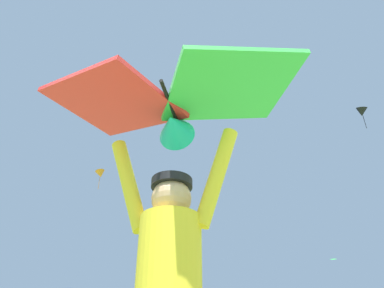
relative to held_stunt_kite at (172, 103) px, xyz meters
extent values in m
cylinder|color=yellow|center=(0.01, 0.07, -1.04)|extent=(0.38, 0.38, 0.56)
sphere|color=tan|center=(0.01, 0.07, -0.64)|extent=(0.23, 0.23, 0.23)
cylinder|color=black|center=(0.01, 0.07, -0.55)|extent=(0.27, 0.27, 0.05)
cylinder|color=yellow|center=(0.27, 0.04, -0.52)|extent=(0.29, 0.12, 0.62)
cylinder|color=yellow|center=(-0.26, 0.10, -0.52)|extent=(0.29, 0.12, 0.62)
cylinder|color=black|center=(0.01, 0.07, -0.03)|extent=(0.10, 0.66, 0.02)
cube|color=green|center=(0.39, -0.07, 0.05)|extent=(0.94, 0.87, 0.19)
cube|color=red|center=(-0.39, 0.02, 0.05)|extent=(1.01, 0.97, 0.19)
cone|color=#19B2AD|center=(0.01, 0.07, -0.13)|extent=(0.26, 0.23, 0.24)
cone|color=orange|center=(-10.30, 28.04, 15.06)|extent=(1.24, 1.16, 0.85)
cylinder|color=#A75C15|center=(-10.30, 28.04, 14.14)|extent=(0.04, 0.04, 1.20)
cube|color=orange|center=(-3.58, 15.20, 13.08)|extent=(0.91, 1.06, 1.11)
pyramid|color=yellow|center=(-1.34, 8.64, 3.95)|extent=(0.98, 0.97, 0.29)
cone|color=black|center=(11.42, 22.43, 16.50)|extent=(1.20, 1.33, 1.09)
cylinder|color=black|center=(11.42, 22.43, 15.58)|extent=(0.04, 0.04, 1.20)
pyramid|color=green|center=(9.77, 31.81, 8.07)|extent=(0.66, 0.62, 0.30)
camera|label=1|loc=(0.28, -1.94, -1.58)|focal=36.21mm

